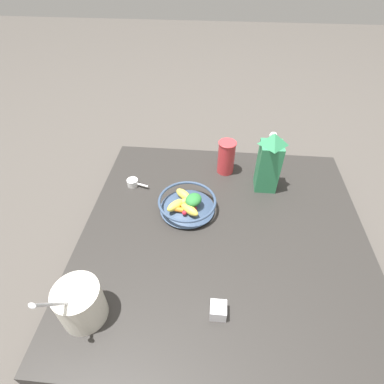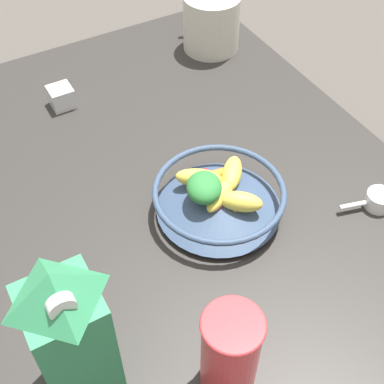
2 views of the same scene
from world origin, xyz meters
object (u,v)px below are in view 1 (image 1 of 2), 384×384
Objects in this scene: milk_carton at (269,162)px; spice_jar at (218,311)px; yogurt_tub at (80,302)px; drinking_cup at (226,157)px; fruit_bowl at (187,204)px.

spice_jar is (0.17, 0.54, -0.10)m from milk_carton.
spice_jar is at bearing -174.48° from yogurt_tub.
drinking_cup is (0.16, -0.08, -0.05)m from milk_carton.
milk_carton reaches higher than fruit_bowl.
yogurt_tub is at bearing 5.52° from spice_jar.
milk_carton is (-0.29, -0.16, 0.09)m from fruit_bowl.
yogurt_tub is at bearing 60.90° from drinking_cup.
milk_carton is at bearing -132.39° from yogurt_tub.
spice_jar is (0.01, 0.63, -0.06)m from drinking_cup.
fruit_bowl is at bearing -119.36° from yogurt_tub.
yogurt_tub is (0.53, 0.58, -0.06)m from milk_carton.
yogurt_tub reaches higher than spice_jar.
drinking_cup is (-0.37, -0.66, 0.01)m from yogurt_tub.
drinking_cup is at bearing -118.65° from fruit_bowl.
drinking_cup is at bearing -27.97° from milk_carton.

